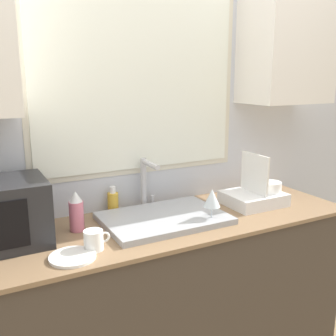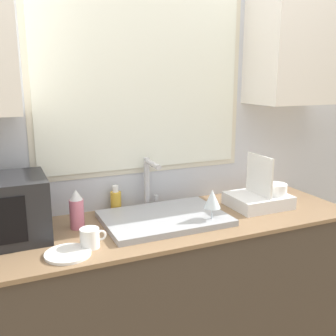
# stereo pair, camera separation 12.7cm
# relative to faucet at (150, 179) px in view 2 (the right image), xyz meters

# --- Properties ---
(countertop) EXTENTS (1.99, 0.62, 0.94)m
(countertop) POSITION_rel_faucet_xyz_m (-0.01, -0.22, -0.63)
(countertop) COLOR #42382D
(countertop) RESTS_ON ground_plane
(wall_back) EXTENTS (6.00, 0.38, 2.60)m
(wall_back) POSITION_rel_faucet_xyz_m (-0.01, 0.07, 0.29)
(wall_back) COLOR silver
(wall_back) RESTS_ON ground_plane
(sink_basin) EXTENTS (0.60, 0.42, 0.03)m
(sink_basin) POSITION_rel_faucet_xyz_m (-0.00, -0.22, -0.15)
(sink_basin) COLOR #9EA0A5
(sink_basin) RESTS_ON countertop
(faucet) EXTENTS (0.08, 0.19, 0.28)m
(faucet) POSITION_rel_faucet_xyz_m (0.00, 0.00, 0.00)
(faucet) COLOR #B7B7BC
(faucet) RESTS_ON countertop
(dish_rack) EXTENTS (0.31, 0.26, 0.29)m
(dish_rack) POSITION_rel_faucet_xyz_m (0.57, -0.22, -0.11)
(dish_rack) COLOR white
(dish_rack) RESTS_ON countertop
(spray_bottle) EXTENTS (0.07, 0.07, 0.19)m
(spray_bottle) POSITION_rel_faucet_xyz_m (-0.42, -0.13, -0.07)
(spray_bottle) COLOR #D8728C
(spray_bottle) RESTS_ON countertop
(soap_bottle) EXTENTS (0.06, 0.06, 0.14)m
(soap_bottle) POSITION_rel_faucet_xyz_m (-0.18, 0.03, -0.11)
(soap_bottle) COLOR gold
(soap_bottle) RESTS_ON countertop
(mug_near_sink) EXTENTS (0.11, 0.08, 0.08)m
(mug_near_sink) POSITION_rel_faucet_xyz_m (-0.42, -0.37, -0.12)
(mug_near_sink) COLOR white
(mug_near_sink) RESTS_ON countertop
(wine_glass) EXTENTS (0.08, 0.08, 0.18)m
(wine_glass) POSITION_rel_faucet_xyz_m (0.19, -0.35, -0.04)
(wine_glass) COLOR silver
(wine_glass) RESTS_ON countertop
(small_plate) EXTENTS (0.19, 0.19, 0.01)m
(small_plate) POSITION_rel_faucet_xyz_m (-0.52, -0.41, -0.16)
(small_plate) COLOR white
(small_plate) RESTS_ON countertop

